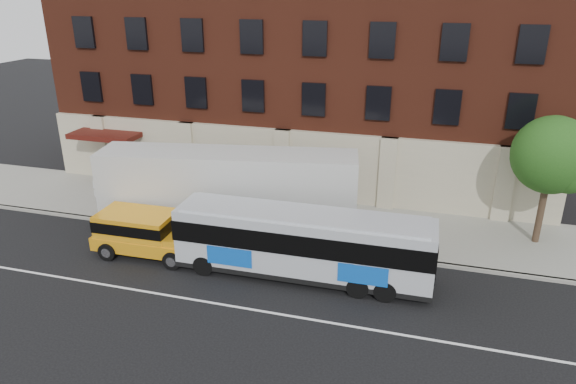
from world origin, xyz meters
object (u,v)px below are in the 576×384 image
(yellow_suv, at_px, (144,231))
(sign_pole, at_px, (98,195))
(city_bus, at_px, (303,242))
(street_tree, at_px, (552,158))
(shipping_container, at_px, (229,193))

(yellow_suv, bearing_deg, sign_pole, 147.78)
(city_bus, bearing_deg, yellow_suv, -179.83)
(sign_pole, bearing_deg, city_bus, -12.64)
(street_tree, bearing_deg, yellow_suv, -161.31)
(yellow_suv, xyz_separation_m, shipping_container, (2.91, 3.33, 0.92))
(street_tree, bearing_deg, shipping_container, -169.78)
(street_tree, distance_m, city_bus, 12.14)
(sign_pole, height_order, city_bus, city_bus)
(yellow_suv, height_order, shipping_container, shipping_container)
(city_bus, distance_m, yellow_suv, 7.61)
(shipping_container, bearing_deg, yellow_suv, -131.09)
(city_bus, bearing_deg, street_tree, 30.45)
(city_bus, bearing_deg, shipping_container, 144.77)
(city_bus, height_order, yellow_suv, city_bus)
(yellow_suv, bearing_deg, street_tree, 18.69)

